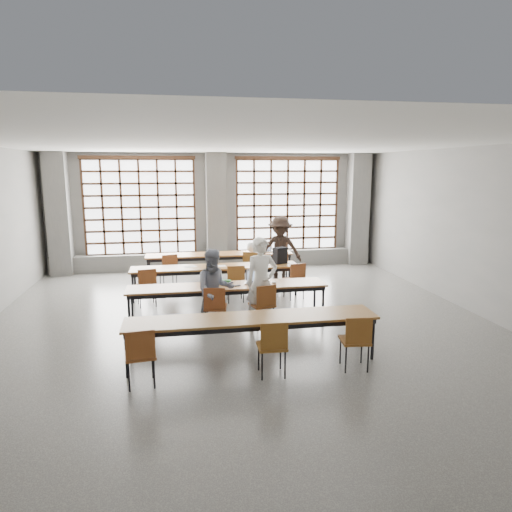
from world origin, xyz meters
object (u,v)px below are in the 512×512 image
(chair_mid_centre, at_px, (235,280))
(chair_front_right, at_px, (264,302))
(phone, at_px, (237,286))
(student_female, at_px, (215,290))
(backpack, at_px, (280,255))
(desk_row_c, at_px, (228,288))
(student_back, at_px, (280,249))
(chair_front_left, at_px, (215,304))
(chair_near_mid, at_px, (273,343))
(desk_row_a, at_px, (220,256))
(chair_back_left, at_px, (169,267))
(desk_row_d, at_px, (252,321))
(student_male, at_px, (262,283))
(chair_back_right, at_px, (280,263))
(mouse, at_px, (274,282))
(plastic_bag, at_px, (251,247))
(chair_mid_left, at_px, (147,283))
(chair_mid_right, at_px, (295,277))
(laptop_front, at_px, (255,280))
(chair_near_left, at_px, (140,351))
(chair_near_right, at_px, (356,337))
(laptop_back, at_px, (266,249))
(green_box, at_px, (225,282))
(red_pouch, at_px, (140,352))
(desk_row_b, at_px, (216,269))
(chair_back_mid, at_px, (251,264))

(chair_mid_centre, bearing_deg, chair_front_right, -80.51)
(phone, bearing_deg, chair_front_right, -50.17)
(student_female, distance_m, backpack, 3.00)
(phone, bearing_deg, desk_row_c, 150.95)
(student_back, bearing_deg, chair_front_left, -105.59)
(chair_near_mid, bearing_deg, backpack, 75.78)
(desk_row_a, bearing_deg, chair_back_left, -155.56)
(desk_row_a, relative_size, desk_row_d, 1.00)
(desk_row_a, distance_m, desk_row_d, 5.54)
(backpack, bearing_deg, student_back, 51.93)
(desk_row_c, bearing_deg, chair_near_mid, -82.53)
(desk_row_a, relative_size, student_male, 2.27)
(chair_back_right, bearing_deg, mouse, -105.64)
(student_male, height_order, plastic_bag, student_male)
(chair_mid_left, height_order, mouse, chair_mid_left)
(chair_mid_right, distance_m, laptop_front, 1.62)
(desk_row_d, xyz_separation_m, backpack, (1.36, 3.95, 0.27))
(chair_back_right, xyz_separation_m, chair_near_left, (-3.29, -5.54, 0.00))
(desk_row_d, distance_m, chair_near_right, 1.62)
(desk_row_c, relative_size, laptop_back, 9.53)
(laptop_back, bearing_deg, chair_front_right, -101.89)
(chair_mid_left, xyz_separation_m, student_back, (3.44, 1.77, 0.35))
(chair_near_left, relative_size, mouse, 8.98)
(student_male, relative_size, green_box, 7.03)
(green_box, height_order, red_pouch, green_box)
(red_pouch, bearing_deg, laptop_front, 52.20)
(student_male, xyz_separation_m, plastic_bag, (0.47, 4.02, -0.01))
(chair_front_left, distance_m, backpack, 3.13)
(chair_mid_centre, xyz_separation_m, laptop_back, (1.19, 2.38, 0.25))
(chair_mid_centre, bearing_deg, desk_row_b, 122.44)
(mouse, bearing_deg, desk_row_a, 102.61)
(chair_back_mid, height_order, chair_mid_centre, same)
(laptop_back, relative_size, backpack, 1.05)
(mouse, bearing_deg, student_female, -158.99)
(chair_front_left, xyz_separation_m, phone, (0.49, 0.53, 0.20))
(desk_row_b, relative_size, chair_near_left, 4.55)
(chair_near_right, xyz_separation_m, laptop_back, (-0.14, 6.28, 0.25))
(chair_near_right, relative_size, red_pouch, 4.40)
(chair_mid_left, xyz_separation_m, mouse, (2.62, -1.23, 0.21))
(backpack, bearing_deg, phone, -148.81)
(desk_row_a, relative_size, chair_near_left, 4.55)
(desk_row_b, relative_size, student_male, 2.27)
(chair_back_mid, bearing_deg, chair_back_left, 180.00)
(desk_row_c, bearing_deg, student_female, -120.96)
(chair_mid_left, distance_m, student_back, 3.88)
(student_female, height_order, laptop_front, student_female)
(chair_near_mid, xyz_separation_m, phone, (-0.17, 2.60, 0.20))
(chair_back_right, bearing_deg, green_box, -123.10)
(student_male, distance_m, student_female, 0.91)
(laptop_back, xyz_separation_m, plastic_bag, (-0.44, -0.06, 0.08))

